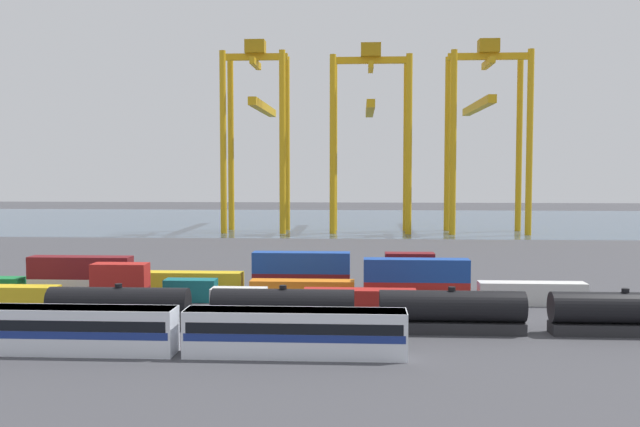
% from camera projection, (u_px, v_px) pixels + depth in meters
% --- Properties ---
extents(ground_plane, '(420.00, 420.00, 0.00)m').
position_uv_depth(ground_plane, '(310.00, 263.00, 118.08)').
color(ground_plane, '#424247').
extents(harbour_water, '(400.00, 110.00, 0.01)m').
position_uv_depth(harbour_water, '(332.00, 221.00, 213.16)').
color(harbour_water, '#384C60').
rests_on(harbour_water, ground_plane).
extents(passenger_train, '(37.78, 3.14, 3.90)m').
position_uv_depth(passenger_train, '(180.00, 329.00, 59.56)').
color(passenger_train, silver).
rests_on(passenger_train, ground_plane).
extents(freight_tank_row, '(77.99, 2.93, 4.39)m').
position_uv_depth(freight_tank_row, '(452.00, 311.00, 67.52)').
color(freight_tank_row, '#232326').
rests_on(freight_tank_row, ground_plane).
extents(shipping_container_0, '(12.10, 2.44, 2.60)m').
position_uv_depth(shipping_container_0, '(4.00, 297.00, 78.98)').
color(shipping_container_0, gold).
rests_on(shipping_container_0, ground_plane).
extents(shipping_container_1, '(6.04, 2.44, 2.60)m').
position_uv_depth(shipping_container_1, '(121.00, 299.00, 78.23)').
color(shipping_container_1, maroon).
rests_on(shipping_container_1, ground_plane).
extents(shipping_container_2, '(6.04, 2.44, 2.60)m').
position_uv_depth(shipping_container_2, '(120.00, 275.00, 78.07)').
color(shipping_container_2, '#AD211C').
rests_on(shipping_container_2, shipping_container_1).
extents(shipping_container_3, '(6.04, 2.44, 2.60)m').
position_uv_depth(shipping_container_3, '(239.00, 300.00, 77.49)').
color(shipping_container_3, silver).
rests_on(shipping_container_3, ground_plane).
extents(shipping_container_4, '(12.10, 2.44, 2.60)m').
position_uv_depth(shipping_container_4, '(360.00, 301.00, 76.74)').
color(shipping_container_4, '#AD211C').
rests_on(shipping_container_4, ground_plane).
extents(shipping_container_6, '(12.10, 2.44, 2.60)m').
position_uv_depth(shipping_container_6, '(81.00, 289.00, 84.42)').
color(shipping_container_6, silver).
rests_on(shipping_container_6, ground_plane).
extents(shipping_container_7, '(12.10, 2.44, 2.60)m').
position_uv_depth(shipping_container_7, '(81.00, 267.00, 84.26)').
color(shipping_container_7, maroon).
rests_on(shipping_container_7, shipping_container_6).
extents(shipping_container_8, '(6.04, 2.44, 2.60)m').
position_uv_depth(shipping_container_8, '(191.00, 290.00, 83.68)').
color(shipping_container_8, '#146066').
rests_on(shipping_container_8, ground_plane).
extents(shipping_container_9, '(12.10, 2.44, 2.60)m').
position_uv_depth(shipping_container_9, '(302.00, 291.00, 82.93)').
color(shipping_container_9, orange).
rests_on(shipping_container_9, ground_plane).
extents(shipping_container_10, '(12.10, 2.44, 2.60)m').
position_uv_depth(shipping_container_10, '(416.00, 292.00, 82.18)').
color(shipping_container_10, '#AD211C').
rests_on(shipping_container_10, ground_plane).
extents(shipping_container_11, '(12.10, 2.44, 2.60)m').
position_uv_depth(shipping_container_11, '(416.00, 270.00, 82.02)').
color(shipping_container_11, '#1C4299').
rests_on(shipping_container_11, shipping_container_10).
extents(shipping_container_12, '(12.10, 2.44, 2.60)m').
position_uv_depth(shipping_container_12, '(532.00, 293.00, 81.44)').
color(shipping_container_12, silver).
rests_on(shipping_container_12, ground_plane).
extents(shipping_container_13, '(12.10, 2.44, 2.60)m').
position_uv_depth(shipping_container_13, '(90.00, 281.00, 90.30)').
color(shipping_container_13, '#1C4299').
rests_on(shipping_container_13, ground_plane).
extents(shipping_container_14, '(12.10, 2.44, 2.60)m').
position_uv_depth(shipping_container_14, '(195.00, 282.00, 89.54)').
color(shipping_container_14, gold).
rests_on(shipping_container_14, ground_plane).
extents(shipping_container_15, '(12.10, 2.44, 2.60)m').
position_uv_depth(shipping_container_15, '(301.00, 283.00, 88.77)').
color(shipping_container_15, maroon).
rests_on(shipping_container_15, ground_plane).
extents(shipping_container_16, '(12.10, 2.44, 2.60)m').
position_uv_depth(shipping_container_16, '(301.00, 262.00, 88.61)').
color(shipping_container_16, '#1C4299').
rests_on(shipping_container_16, shipping_container_15).
extents(shipping_container_17, '(6.04, 2.44, 2.60)m').
position_uv_depth(shipping_container_17, '(409.00, 284.00, 88.01)').
color(shipping_container_17, maroon).
rests_on(shipping_container_17, ground_plane).
extents(shipping_container_18, '(6.04, 2.44, 2.60)m').
position_uv_depth(shipping_container_18, '(410.00, 263.00, 87.85)').
color(shipping_container_18, maroon).
rests_on(shipping_container_18, shipping_container_17).
extents(gantry_crane_west, '(15.85, 39.76, 46.76)m').
position_uv_depth(gantry_crane_west, '(258.00, 119.00, 177.84)').
color(gantry_crane_west, gold).
rests_on(gantry_crane_west, ground_plane).
extents(gantry_crane_central, '(19.59, 33.61, 45.71)m').
position_uv_depth(gantry_crane_central, '(370.00, 121.00, 175.39)').
color(gantry_crane_central, gold).
rests_on(gantry_crane_central, ground_plane).
extents(gantry_crane_east, '(19.24, 41.79, 46.39)m').
position_uv_depth(gantry_crane_east, '(485.00, 118.00, 174.92)').
color(gantry_crane_east, gold).
rests_on(gantry_crane_east, ground_plane).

